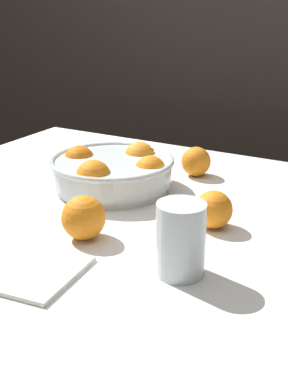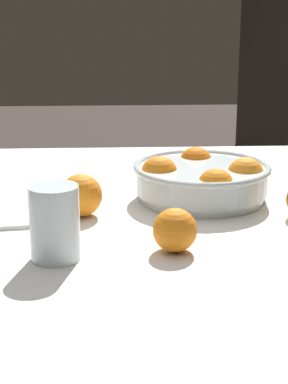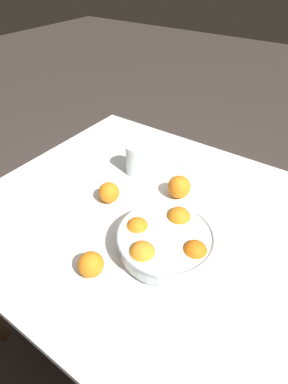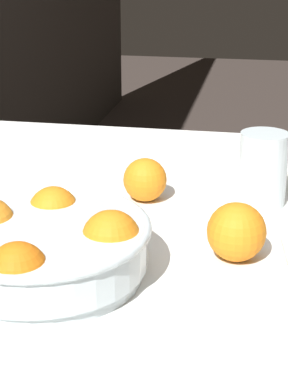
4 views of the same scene
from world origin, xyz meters
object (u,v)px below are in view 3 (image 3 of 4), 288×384
at_px(juice_glass, 136,160).
at_px(orange_loose_near_bowl, 179,187).
at_px(orange_loose_aside, 91,264).
at_px(orange_loose_front, 109,192).
at_px(fruit_bowl, 165,241).

height_order(juice_glass, orange_loose_near_bowl, juice_glass).
bearing_deg(juice_glass, orange_loose_aside, 111.44).
height_order(juice_glass, orange_loose_front, juice_glass).
height_order(fruit_bowl, juice_glass, juice_glass).
bearing_deg(juice_glass, orange_loose_near_bowl, 171.64).
bearing_deg(orange_loose_front, orange_loose_near_bowl, -139.16).
height_order(orange_loose_front, orange_loose_aside, orange_loose_front).
relative_size(orange_loose_near_bowl, orange_loose_aside, 1.14).
height_order(fruit_bowl, orange_loose_near_bowl, fruit_bowl).
distance_m(juice_glass, orange_loose_aside, 0.49).
relative_size(fruit_bowl, orange_loose_near_bowl, 3.45).
xyz_separation_m(juice_glass, orange_loose_aside, (-0.18, 0.46, -0.02)).
distance_m(fruit_bowl, orange_loose_aside, 0.22).
distance_m(orange_loose_near_bowl, orange_loose_front, 0.25).
distance_m(juice_glass, orange_loose_near_bowl, 0.22).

